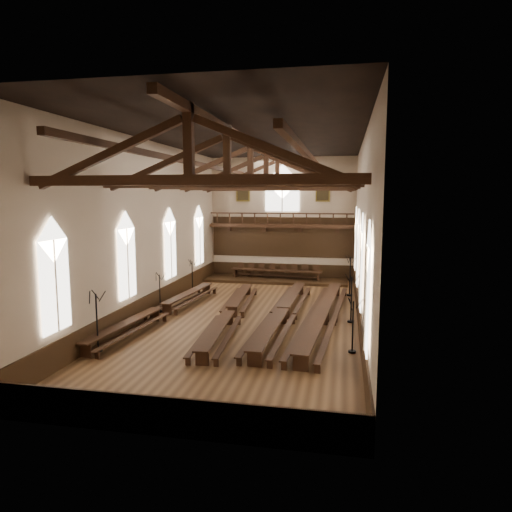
{
  "coord_description": "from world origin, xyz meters",
  "views": [
    {
      "loc": [
        5.08,
        -24.58,
        6.9
      ],
      "look_at": [
        0.01,
        1.5,
        3.35
      ],
      "focal_mm": 32.0,
      "sensor_mm": 36.0,
      "label": 1
    }
  ],
  "objects_px": {
    "refectory_row_b": "(230,312)",
    "candelabrum_left_mid": "(160,300)",
    "candelabrum_right_far": "(350,283)",
    "candelabrum_right_mid": "(351,308)",
    "refectory_row_c": "(283,311)",
    "dais": "(276,280)",
    "candelabrum_left_far": "(192,282)",
    "refectory_row_d": "(323,313)",
    "candelabrum_right_near": "(352,336)",
    "refectory_row_a": "(161,309)",
    "candelabrum_left_near": "(98,333)",
    "high_table": "(276,271)"
  },
  "relations": [
    {
      "from": "refectory_row_d",
      "to": "refectory_row_c",
      "type": "bearing_deg",
      "value": -179.37
    },
    {
      "from": "candelabrum_right_mid",
      "to": "candelabrum_left_mid",
      "type": "bearing_deg",
      "value": 179.52
    },
    {
      "from": "refectory_row_b",
      "to": "candelabrum_left_far",
      "type": "relative_size",
      "value": 5.98
    },
    {
      "from": "candelabrum_left_mid",
      "to": "candelabrum_left_near",
      "type": "bearing_deg",
      "value": -90.0
    },
    {
      "from": "high_table",
      "to": "candelabrum_left_mid",
      "type": "bearing_deg",
      "value": -115.46
    },
    {
      "from": "candelabrum_left_far",
      "to": "candelabrum_right_near",
      "type": "distance_m",
      "value": 15.55
    },
    {
      "from": "candelabrum_right_far",
      "to": "refectory_row_a",
      "type": "bearing_deg",
      "value": -143.38
    },
    {
      "from": "candelabrum_left_near",
      "to": "candelabrum_left_mid",
      "type": "bearing_deg",
      "value": 90.0
    },
    {
      "from": "high_table",
      "to": "candelabrum_left_far",
      "type": "height_order",
      "value": "candelabrum_left_far"
    },
    {
      "from": "refectory_row_b",
      "to": "refectory_row_d",
      "type": "xyz_separation_m",
      "value": [
        5.07,
        0.55,
        0.07
      ]
    },
    {
      "from": "refectory_row_d",
      "to": "candelabrum_left_near",
      "type": "height_order",
      "value": "candelabrum_left_near"
    },
    {
      "from": "dais",
      "to": "candelabrum_left_far",
      "type": "distance_m",
      "value": 7.49
    },
    {
      "from": "dais",
      "to": "candelabrum_right_near",
      "type": "xyz_separation_m",
      "value": [
        5.81,
        -16.15,
        0.64
      ]
    },
    {
      "from": "candelabrum_right_mid",
      "to": "high_table",
      "type": "bearing_deg",
      "value": 117.37
    },
    {
      "from": "refectory_row_b",
      "to": "candelabrum_left_far",
      "type": "xyz_separation_m",
      "value": [
        -4.54,
        6.96,
        0.2
      ]
    },
    {
      "from": "candelabrum_left_far",
      "to": "candelabrum_right_far",
      "type": "relative_size",
      "value": 0.83
    },
    {
      "from": "candelabrum_left_mid",
      "to": "candelabrum_right_mid",
      "type": "relative_size",
      "value": 0.9
    },
    {
      "from": "candelabrum_left_mid",
      "to": "candelabrum_left_far",
      "type": "bearing_deg",
      "value": 90.0
    },
    {
      "from": "candelabrum_left_mid",
      "to": "refectory_row_a",
      "type": "bearing_deg",
      "value": -64.37
    },
    {
      "from": "candelabrum_left_near",
      "to": "dais",
      "type": "bearing_deg",
      "value": 73.71
    },
    {
      "from": "refectory_row_c",
      "to": "candelabrum_right_near",
      "type": "height_order",
      "value": "candelabrum_right_near"
    },
    {
      "from": "candelabrum_right_near",
      "to": "high_table",
      "type": "bearing_deg",
      "value": 109.77
    },
    {
      "from": "refectory_row_d",
      "to": "candelabrum_right_mid",
      "type": "height_order",
      "value": "candelabrum_right_mid"
    },
    {
      "from": "candelabrum_left_far",
      "to": "candelabrum_right_mid",
      "type": "height_order",
      "value": "candelabrum_right_mid"
    },
    {
      "from": "refectory_row_a",
      "to": "candelabrum_right_mid",
      "type": "height_order",
      "value": "candelabrum_right_mid"
    },
    {
      "from": "refectory_row_d",
      "to": "dais",
      "type": "height_order",
      "value": "refectory_row_d"
    },
    {
      "from": "refectory_row_b",
      "to": "refectory_row_c",
      "type": "bearing_deg",
      "value": 10.35
    },
    {
      "from": "refectory_row_c",
      "to": "refectory_row_d",
      "type": "height_order",
      "value": "refectory_row_d"
    },
    {
      "from": "candelabrum_left_mid",
      "to": "candelabrum_right_near",
      "type": "distance_m",
      "value": 12.19
    },
    {
      "from": "candelabrum_right_near",
      "to": "candelabrum_left_far",
      "type": "bearing_deg",
      "value": 135.54
    },
    {
      "from": "refectory_row_a",
      "to": "refectory_row_c",
      "type": "bearing_deg",
      "value": 4.83
    },
    {
      "from": "candelabrum_left_mid",
      "to": "candelabrum_right_mid",
      "type": "distance_m",
      "value": 11.1
    },
    {
      "from": "candelabrum_right_far",
      "to": "refectory_row_b",
      "type": "bearing_deg",
      "value": -130.12
    },
    {
      "from": "dais",
      "to": "candelabrum_right_near",
      "type": "height_order",
      "value": "candelabrum_right_near"
    },
    {
      "from": "refectory_row_b",
      "to": "candelabrum_right_mid",
      "type": "xyz_separation_m",
      "value": [
        6.56,
        1.0,
        0.29
      ]
    },
    {
      "from": "refectory_row_b",
      "to": "dais",
      "type": "distance_m",
      "value": 12.24
    },
    {
      "from": "refectory_row_b",
      "to": "candelabrum_right_near",
      "type": "bearing_deg",
      "value": -30.95
    },
    {
      "from": "candelabrum_right_near",
      "to": "refectory_row_b",
      "type": "bearing_deg",
      "value": 149.05
    },
    {
      "from": "candelabrum_left_mid",
      "to": "candelabrum_left_far",
      "type": "relative_size",
      "value": 1.02
    },
    {
      "from": "refectory_row_b",
      "to": "candelabrum_left_mid",
      "type": "xyz_separation_m",
      "value": [
        -4.54,
        1.09,
        0.21
      ]
    },
    {
      "from": "candelabrum_left_near",
      "to": "refectory_row_c",
      "type": "bearing_deg",
      "value": 40.93
    },
    {
      "from": "candelabrum_left_near",
      "to": "candelabrum_right_mid",
      "type": "distance_m",
      "value": 13.07
    },
    {
      "from": "dais",
      "to": "candelabrum_right_far",
      "type": "relative_size",
      "value": 3.99
    },
    {
      "from": "dais",
      "to": "candelabrum_right_mid",
      "type": "relative_size",
      "value": 4.28
    },
    {
      "from": "candelabrum_right_mid",
      "to": "candelabrum_right_far",
      "type": "height_order",
      "value": "candelabrum_right_far"
    },
    {
      "from": "high_table",
      "to": "candelabrum_left_near",
      "type": "xyz_separation_m",
      "value": [
        -5.29,
        -18.12,
        0.04
      ]
    },
    {
      "from": "refectory_row_c",
      "to": "candelabrum_left_mid",
      "type": "distance_m",
      "value": 7.45
    },
    {
      "from": "refectory_row_c",
      "to": "dais",
      "type": "relative_size",
      "value": 1.28
    },
    {
      "from": "refectory_row_a",
      "to": "candelabrum_right_near",
      "type": "xyz_separation_m",
      "value": [
        10.55,
        -3.88,
        0.23
      ]
    },
    {
      "from": "candelabrum_left_mid",
      "to": "candelabrum_right_far",
      "type": "distance_m",
      "value": 12.96
    }
  ]
}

